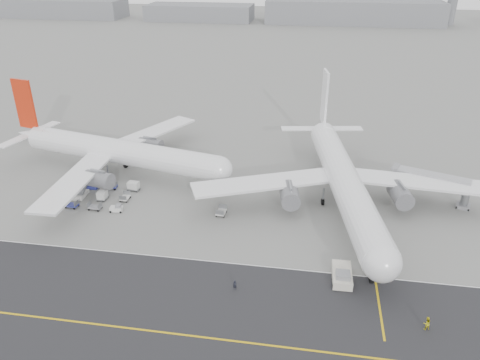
% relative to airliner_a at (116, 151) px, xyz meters
% --- Properties ---
extents(ground, '(700.00, 700.00, 0.00)m').
position_rel_airliner_a_xyz_m(ground, '(21.73, -25.60, -5.35)').
color(ground, gray).
rests_on(ground, ground).
extents(taxiway, '(220.00, 59.00, 0.03)m').
position_rel_airliner_a_xyz_m(taxiway, '(26.75, -43.58, -5.34)').
color(taxiway, '#29292C').
rests_on(taxiway, ground).
extents(horizon_buildings, '(520.00, 28.00, 28.00)m').
position_rel_airliner_a_xyz_m(horizon_buildings, '(51.73, 234.40, -5.35)').
color(horizon_buildings, gray).
rests_on(horizon_buildings, ground).
extents(airliner_a, '(53.03, 51.89, 18.56)m').
position_rel_airliner_a_xyz_m(airliner_a, '(0.00, 0.00, 0.00)').
color(airliner_a, white).
rests_on(airliner_a, ground).
extents(airliner_b, '(56.20, 57.25, 19.87)m').
position_rel_airliner_a_xyz_m(airliner_b, '(47.27, -6.46, 0.37)').
color(airliner_b, white).
rests_on(airliner_b, ground).
extents(pushback_tug, '(2.89, 7.66, 2.19)m').
position_rel_airliner_a_xyz_m(pushback_tug, '(46.77, -29.20, -4.45)').
color(pushback_tug, beige).
rests_on(pushback_tug, ground).
extents(jet_bridge, '(15.11, 7.69, 5.72)m').
position_rel_airliner_a_xyz_m(jet_bridge, '(64.20, -1.37, -1.37)').
color(jet_bridge, gray).
rests_on(jet_bridge, ground).
extents(gse_cluster, '(16.67, 16.11, 1.89)m').
position_rel_airliner_a_xyz_m(gse_cluster, '(1.43, -11.28, -5.35)').
color(gse_cluster, gray).
rests_on(gse_cluster, ground).
extents(stray_dolly, '(1.76, 2.68, 1.59)m').
position_rel_airliner_a_xyz_m(stray_dolly, '(25.47, -13.49, -5.35)').
color(stray_dolly, silver).
rests_on(stray_dolly, ground).
extents(ground_crew_a, '(0.57, 0.38, 1.57)m').
position_rel_airliner_a_xyz_m(ground_crew_a, '(31.51, -33.84, -4.57)').
color(ground_crew_a, black).
rests_on(ground_crew_a, ground).
extents(ground_crew_b, '(1.14, 1.00, 1.96)m').
position_rel_airliner_a_xyz_m(ground_crew_b, '(57.18, -37.57, -4.37)').
color(ground_crew_b, gold).
rests_on(ground_crew_b, ground).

